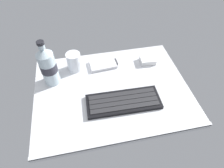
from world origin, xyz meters
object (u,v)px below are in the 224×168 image
(keyboard, at_px, (123,102))
(charger_block, at_px, (148,60))
(handheld_device, at_px, (103,64))
(juice_cup, at_px, (74,62))
(water_bottle, at_px, (48,66))

(keyboard, distance_m, charger_block, 0.27)
(keyboard, relative_size, charger_block, 4.19)
(handheld_device, bearing_deg, charger_block, -5.35)
(juice_cup, relative_size, charger_block, 1.21)
(water_bottle, xyz_separation_m, charger_block, (0.44, 0.04, -0.08))
(water_bottle, bearing_deg, keyboard, -32.61)
(handheld_device, xyz_separation_m, charger_block, (0.21, -0.02, 0.00))
(juice_cup, height_order, water_bottle, water_bottle)
(handheld_device, bearing_deg, water_bottle, -166.50)
(keyboard, relative_size, handheld_device, 2.23)
(juice_cup, height_order, charger_block, juice_cup)
(handheld_device, xyz_separation_m, water_bottle, (-0.23, -0.06, 0.08))
(keyboard, relative_size, water_bottle, 1.41)
(charger_block, bearing_deg, water_bottle, -175.38)
(keyboard, height_order, water_bottle, water_bottle)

